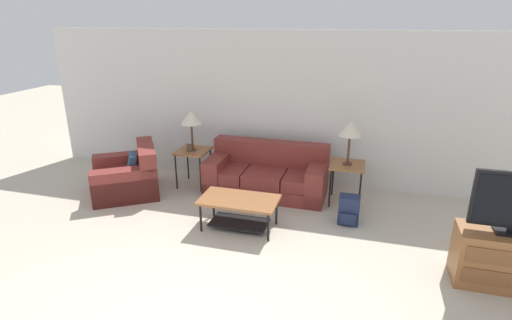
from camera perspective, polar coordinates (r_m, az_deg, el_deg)
name	(u,v)px	position (r m, az deg, el deg)	size (l,w,h in m)	color
wall_back	(284,109)	(6.91, 3.96, 7.31)	(8.97, 0.06, 2.60)	silver
couch	(267,175)	(6.65, 1.58, -2.22)	(1.97, 0.89, 0.82)	maroon
armchair	(128,176)	(6.97, -17.79, -2.25)	(1.43, 1.44, 0.80)	maroon
coffee_table	(239,206)	(5.53, -2.43, -6.64)	(1.07, 0.60, 0.44)	#935B33
side_table_left	(193,154)	(6.90, -8.98, 0.89)	(0.52, 0.55, 0.65)	#935B33
side_table_right	(347,168)	(6.32, 12.88, -1.15)	(0.52, 0.55, 0.65)	#935B33
table_lamp_left	(191,118)	(6.73, -9.26, 5.92)	(0.35, 0.35, 0.68)	#472D1E
table_lamp_right	(350,129)	(6.13, 13.32, 4.29)	(0.35, 0.35, 0.68)	#472D1E
tv_console	(503,259)	(5.18, 31.83, -11.93)	(0.98, 0.47, 0.63)	#935B33
backpack	(349,210)	(5.84, 13.12, -7.00)	(0.29, 0.29, 0.42)	#1E2847
picture_frame	(189,148)	(6.80, -9.48, 1.75)	(0.10, 0.04, 0.13)	#4C3828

